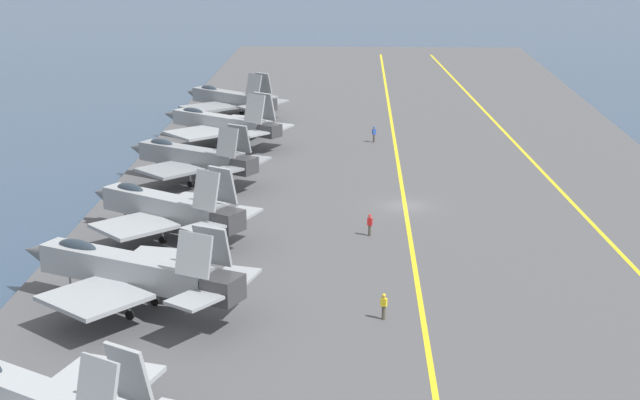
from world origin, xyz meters
name	(u,v)px	position (x,y,z in m)	size (l,w,h in m)	color
ground_plane	(405,210)	(0.00, 0.00, 0.00)	(2000.00, 2000.00, 0.00)	#2D425B
carrier_deck	(405,208)	(0.00, 0.00, 0.20)	(219.17, 54.67, 0.40)	#4C4C4F
deck_stripe_foul_line	(577,208)	(0.00, -15.04, 0.40)	(197.25, 0.36, 0.01)	yellow
deck_stripe_centerline	(405,206)	(0.00, 0.00, 0.40)	(197.25, 0.36, 0.01)	yellow
parked_jet_second	(128,270)	(-24.45, 18.88, 3.12)	(13.18, 16.92, 6.32)	#93999E
parked_jet_third	(165,207)	(-9.52, 19.39, 2.87)	(13.13, 15.02, 6.35)	#93999E
parked_jet_fourth	(191,157)	(6.87, 19.98, 2.97)	(12.38, 14.84, 6.16)	gray
parked_jet_fifth	(221,123)	(23.81, 19.43, 2.78)	(14.02, 16.06, 6.29)	#93999E
parked_jet_sixth	(230,99)	(39.24, 20.44, 2.69)	(13.76, 14.44, 6.06)	gray
crew_yellow_vest	(384,305)	(-25.44, 2.51, 1.36)	(0.38, 0.45, 1.75)	#4C473D
crew_blue_vest	(374,134)	(25.18, 2.36, 1.40)	(0.40, 0.46, 1.82)	#4C473D
crew_red_vest	(370,224)	(-8.55, 3.20, 1.39)	(0.35, 0.43, 1.80)	#4C473D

